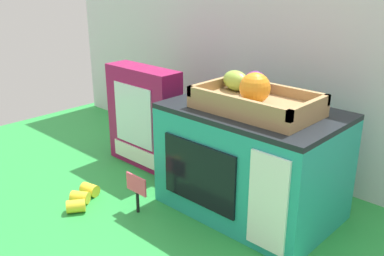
% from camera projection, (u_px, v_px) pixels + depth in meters
% --- Properties ---
extents(ground_plane, '(1.70, 1.70, 0.00)m').
position_uv_depth(ground_plane, '(184.00, 184.00, 1.21)').
color(ground_plane, green).
rests_on(ground_plane, ground).
extents(display_back_panel, '(1.61, 0.03, 0.63)m').
position_uv_depth(display_back_panel, '(247.00, 60.00, 1.29)').
color(display_back_panel, silver).
rests_on(display_back_panel, ground).
extents(toy_microwave, '(0.41, 0.27, 0.26)m').
position_uv_depth(toy_microwave, '(251.00, 161.00, 1.04)').
color(toy_microwave, teal).
rests_on(toy_microwave, ground).
extents(food_groups_crate, '(0.28, 0.16, 0.09)m').
position_uv_depth(food_groups_crate, '(254.00, 98.00, 0.97)').
color(food_groups_crate, '#A37F51').
rests_on(food_groups_crate, toy_microwave).
extents(cookie_set_box, '(0.25, 0.08, 0.30)m').
position_uv_depth(cookie_set_box, '(144.00, 117.00, 1.29)').
color(cookie_set_box, '#99144C').
rests_on(cookie_set_box, ground).
extents(price_sign, '(0.07, 0.01, 0.10)m').
position_uv_depth(price_sign, '(137.00, 188.00, 1.05)').
color(price_sign, black).
rests_on(price_sign, ground).
extents(loose_toy_banana, '(0.10, 0.12, 0.03)m').
position_uv_depth(loose_toy_banana, '(82.00, 197.00, 1.10)').
color(loose_toy_banana, yellow).
rests_on(loose_toy_banana, ground).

